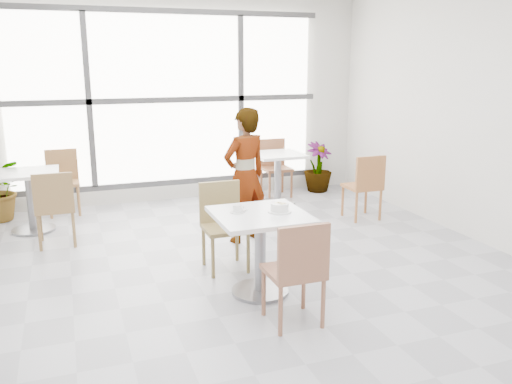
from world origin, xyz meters
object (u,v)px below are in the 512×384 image
object	(u,v)px
bg_table_left	(30,193)
person	(245,176)
plant_right	(318,167)
bg_table_right	(278,171)
main_table	(260,238)
bg_chair_right_near	(366,183)
bg_chair_right_far	(274,163)
chair_far	(223,219)
oatmeal_bowl	(280,207)
bg_chair_left_near	(55,204)
chair_near	(298,267)
coffee_cup	(238,209)
bg_chair_left_far	(63,177)

from	to	relation	value
bg_table_left	person	bearing A→B (deg)	-27.86
plant_right	bg_table_right	bearing A→B (deg)	-151.06
main_table	bg_chair_right_near	world-z (taller)	bg_chair_right_near
bg_table_right	main_table	bearing A→B (deg)	-115.09
bg_chair_right_far	chair_far	bearing A→B (deg)	-121.71
main_table	oatmeal_bowl	distance (m)	0.32
bg_chair_right_far	plant_right	bearing A→B (deg)	-0.80
oatmeal_bowl	bg_table_right	xyz separation A→B (m)	(1.13, 2.82, -0.31)
main_table	bg_chair_left_near	world-z (taller)	bg_chair_left_near
chair_near	bg_chair_right_far	xyz separation A→B (m)	(1.41, 3.99, 0.00)
chair_near	coffee_cup	distance (m)	0.86
main_table	bg_chair_right_far	bearing A→B (deg)	66.15
chair_far	plant_right	size ratio (longest dim) A/B	1.10
person	bg_chair_left_near	bearing A→B (deg)	-32.39
oatmeal_bowl	bg_chair_left_near	xyz separation A→B (m)	(-1.91, 1.95, -0.29)
bg_table_right	bg_chair_left_far	world-z (taller)	bg_chair_left_far
chair_near	plant_right	size ratio (longest dim) A/B	1.10
main_table	coffee_cup	size ratio (longest dim) A/B	5.03
oatmeal_bowl	bg_table_left	world-z (taller)	oatmeal_bowl
chair_far	coffee_cup	size ratio (longest dim) A/B	5.47
bg_chair_left_near	bg_chair_right_near	bearing A→B (deg)	175.93
bg_table_right	bg_chair_right_near	bearing A→B (deg)	-55.83
coffee_cup	bg_table_left	size ratio (longest dim) A/B	0.21
bg_table_left	bg_chair_right_far	distance (m)	3.54
bg_chair_left_near	bg_chair_left_far	distance (m)	1.45
bg_table_left	bg_chair_right_far	world-z (taller)	bg_chair_right_far
chair_far	bg_table_left	bearing A→B (deg)	134.46
bg_chair_left_far	plant_right	world-z (taller)	bg_chair_left_far
main_table	bg_table_right	size ratio (longest dim) A/B	1.07
bg_chair_left_near	plant_right	world-z (taller)	bg_chair_left_near
bg_chair_left_far	bg_chair_right_far	xyz separation A→B (m)	(3.10, -0.07, 0.00)
coffee_cup	chair_far	bearing A→B (deg)	85.86
bg_chair_right_near	bg_table_left	bearing A→B (deg)	-13.53
chair_near	chair_far	distance (m)	1.42
coffee_cup	person	bearing A→B (deg)	68.54
oatmeal_bowl	bg_chair_right_near	size ratio (longest dim) A/B	0.24
person	bg_table_left	bearing A→B (deg)	-45.90
bg_table_right	person	bearing A→B (deg)	-124.91
main_table	bg_chair_right_far	size ratio (longest dim) A/B	0.92
chair_near	oatmeal_bowl	distance (m)	0.74
chair_near	bg_chair_left_far	size ratio (longest dim) A/B	1.00
bg_table_right	bg_chair_left_far	bearing A→B (deg)	168.83
chair_far	bg_chair_left_near	size ratio (longest dim) A/B	1.00
person	bg_table_left	size ratio (longest dim) A/B	2.07
main_table	chair_far	xyz separation A→B (m)	(-0.13, 0.73, -0.02)
main_table	bg_chair_right_near	distance (m)	2.66
bg_table_left	plant_right	size ratio (longest dim) A/B	0.95
bg_table_right	coffee_cup	bearing A→B (deg)	-118.83
chair_near	main_table	bearing A→B (deg)	-85.54
chair_far	bg_chair_left_far	distance (m)	3.05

